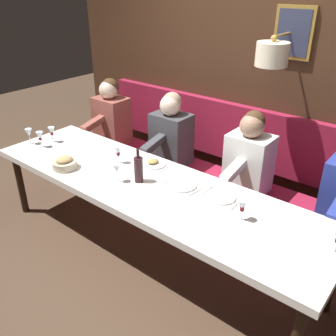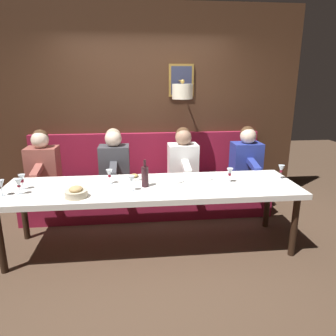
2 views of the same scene
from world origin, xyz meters
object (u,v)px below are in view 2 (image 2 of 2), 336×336
at_px(dining_table, 152,190).
at_px(diner_middle, 114,160).
at_px(wine_glass_3, 132,180).
at_px(wine_bottle, 145,176).
at_px(wine_glass_0, 281,169).
at_px(wine_glass_1, 1,185).
at_px(wine_glass_2, 230,172).
at_px(wine_glass_4, 109,174).
at_px(diner_far, 43,162).
at_px(wine_glass_6, 19,183).
at_px(diner_nearest, 246,157).
at_px(diner_near, 183,158).
at_px(bread_bowl, 76,193).
at_px(wine_glass_5, 22,179).

height_order(dining_table, diner_middle, diner_middle).
bearing_deg(wine_glass_3, wine_bottle, -50.88).
bearing_deg(wine_glass_0, diner_middle, 67.93).
distance_m(wine_glass_0, wine_bottle, 1.59).
relative_size(wine_glass_1, wine_glass_2, 1.00).
bearing_deg(wine_bottle, dining_table, -70.42).
xyz_separation_m(wine_glass_2, wine_glass_4, (0.09, 1.34, 0.00)).
relative_size(diner_far, wine_glass_1, 4.82).
bearing_deg(wine_glass_6, diner_middle, -41.34).
distance_m(wine_glass_1, wine_bottle, 1.43).
xyz_separation_m(diner_nearest, wine_glass_3, (-1.02, 1.60, 0.04)).
relative_size(wine_glass_0, wine_glass_4, 1.00).
height_order(diner_near, wine_glass_2, diner_near).
height_order(dining_table, wine_glass_1, wine_glass_1).
xyz_separation_m(dining_table, wine_glass_2, (0.02, -0.88, 0.17)).
height_order(diner_far, wine_glass_4, diner_far).
height_order(diner_middle, wine_glass_2, diner_middle).
relative_size(diner_nearest, bread_bowl, 3.60).
height_order(diner_near, bread_bowl, diner_near).
bearing_deg(diner_far, wine_glass_0, -105.38).
relative_size(dining_table, wine_glass_0, 19.55).
bearing_deg(wine_glass_4, diner_nearest, -67.34).
bearing_deg(wine_glass_3, diner_middle, 13.05).
distance_m(diner_middle, bread_bowl, 1.19).
xyz_separation_m(dining_table, wine_glass_3, (-0.14, 0.21, 0.17)).
bearing_deg(wine_glass_0, bread_bowl, 98.92).
xyz_separation_m(diner_middle, wine_glass_0, (-0.80, -1.96, 0.04)).
height_order(dining_table, diner_far, diner_far).
bearing_deg(dining_table, diner_nearest, -57.44).
bearing_deg(wine_glass_6, wine_glass_5, 6.66).
bearing_deg(wine_glass_5, dining_table, -91.00).
height_order(wine_glass_6, wine_bottle, wine_bottle).
bearing_deg(wine_glass_5, wine_glass_4, -84.34).
relative_size(wine_glass_2, bread_bowl, 0.75).
distance_m(wine_glass_2, wine_glass_5, 2.24).
xyz_separation_m(wine_glass_6, bread_bowl, (-0.14, -0.58, -0.07)).
height_order(wine_glass_2, wine_bottle, wine_bottle).
xyz_separation_m(diner_near, diner_middle, (0.00, 0.93, 0.00)).
distance_m(wine_glass_4, wine_glass_6, 0.91).
xyz_separation_m(diner_near, wine_glass_4, (-0.77, 0.94, 0.04)).
distance_m(wine_glass_3, wine_glass_5, 1.16).
relative_size(diner_far, wine_glass_4, 4.82).
distance_m(wine_glass_6, bread_bowl, 0.60).
bearing_deg(diner_near, bread_bowl, 132.94).
bearing_deg(diner_near, wine_glass_2, -155.09).
xyz_separation_m(dining_table, wine_glass_4, (0.11, 0.46, 0.17)).
distance_m(diner_far, wine_glass_6, 1.01).
bearing_deg(dining_table, wine_glass_4, 76.23).
bearing_deg(diner_nearest, wine_glass_1, 109.73).
bearing_deg(wine_glass_2, wine_glass_0, -84.44).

